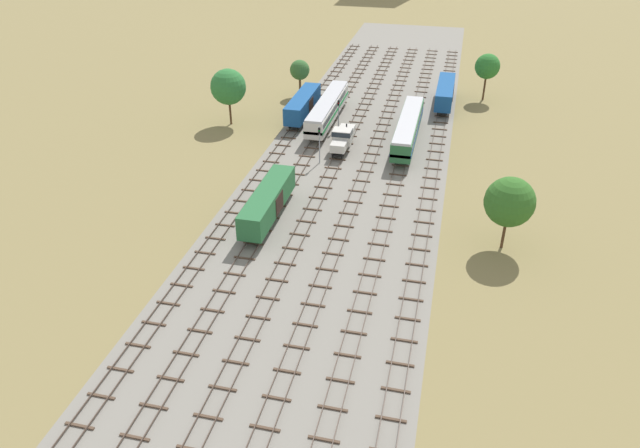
# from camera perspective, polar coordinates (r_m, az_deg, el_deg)

# --- Properties ---
(ground_plane) EXTENTS (480.00, 480.00, 0.00)m
(ground_plane) POSITION_cam_1_polar(r_m,az_deg,el_deg) (85.86, 3.25, 6.17)
(ground_plane) COLOR olive
(ballast_bed) EXTENTS (26.63, 176.00, 0.01)m
(ballast_bed) POSITION_cam_1_polar(r_m,az_deg,el_deg) (85.86, 3.25, 6.17)
(ballast_bed) COLOR gray
(ballast_bed) RESTS_ON ground
(track_far_left) EXTENTS (2.40, 126.00, 0.29)m
(track_far_left) POSITION_cam_1_polar(r_m,az_deg,el_deg) (89.13, -3.86, 7.21)
(track_far_left) COLOR #47382D
(track_far_left) RESTS_ON ground
(track_left) EXTENTS (2.40, 126.00, 0.29)m
(track_left) POSITION_cam_1_polar(r_m,az_deg,el_deg) (87.99, -1.01, 6.95)
(track_left) COLOR #47382D
(track_left) RESTS_ON ground
(track_centre_left) EXTENTS (2.40, 126.00, 0.29)m
(track_centre_left) POSITION_cam_1_polar(r_m,az_deg,el_deg) (87.08, 1.90, 6.67)
(track_centre_left) COLOR #47382D
(track_centre_left) RESTS_ON ground
(track_centre) EXTENTS (2.40, 126.00, 0.29)m
(track_centre) POSITION_cam_1_polar(r_m,az_deg,el_deg) (86.39, 4.85, 6.36)
(track_centre) COLOR #47382D
(track_centre) RESTS_ON ground
(track_centre_right) EXTENTS (2.40, 126.00, 0.29)m
(track_centre_right) POSITION_cam_1_polar(r_m,az_deg,el_deg) (85.93, 7.85, 6.04)
(track_centre_right) COLOR #47382D
(track_centre_right) RESTS_ON ground
(track_right) EXTENTS (2.40, 126.00, 0.29)m
(track_right) POSITION_cam_1_polar(r_m,az_deg,el_deg) (85.71, 10.86, 5.70)
(track_right) COLOR #47382D
(track_right) RESTS_ON ground
(freight_boxcar_left_nearest) EXTENTS (2.87, 14.00, 3.60)m
(freight_boxcar_left_nearest) POSITION_cam_1_polar(r_m,az_deg,el_deg) (69.85, -5.03, 2.20)
(freight_boxcar_left_nearest) COLOR #286638
(freight_boxcar_left_nearest) RESTS_ON ground
(shunter_loco_centre_left_near) EXTENTS (2.74, 8.46, 3.10)m
(shunter_loco_centre_left_near) POSITION_cam_1_polar(r_m,az_deg,el_deg) (88.21, 2.19, 8.32)
(shunter_loco_centre_left_near) COLOR beige
(shunter_loco_centre_left_near) RESTS_ON ground
(diesel_railcar_centre_right_mid) EXTENTS (2.96, 20.50, 3.80)m
(diesel_railcar_centre_right_mid) POSITION_cam_1_polar(r_m,az_deg,el_deg) (91.20, 8.45, 9.18)
(diesel_railcar_centre_right_mid) COLOR #286638
(diesel_railcar_centre_right_mid) RESTS_ON ground
(diesel_railcar_left_midfar) EXTENTS (2.96, 20.50, 3.80)m
(diesel_railcar_left_midfar) POSITION_cam_1_polar(r_m,az_deg,el_deg) (97.96, 0.73, 11.06)
(diesel_railcar_left_midfar) COLOR beige
(diesel_railcar_left_midfar) RESTS_ON ground
(freight_boxcar_far_left_far) EXTENTS (2.87, 14.00, 3.60)m
(freight_boxcar_far_left_far) POSITION_cam_1_polar(r_m,az_deg,el_deg) (100.36, -1.65, 11.45)
(freight_boxcar_far_left_far) COLOR #194C8C
(freight_boxcar_far_left_far) RESTS_ON ground
(freight_boxcar_right_farther) EXTENTS (2.87, 14.00, 3.60)m
(freight_boxcar_right_farther) POSITION_cam_1_polar(r_m,az_deg,el_deg) (108.39, 11.92, 12.30)
(freight_boxcar_right_farther) COLOR #194C8C
(freight_boxcar_right_farther) RESTS_ON ground
(signal_post_nearest) EXTENTS (0.28, 0.47, 4.98)m
(signal_post_nearest) POSITION_cam_1_polar(r_m,az_deg,el_deg) (95.29, 1.79, 10.84)
(signal_post_nearest) COLOR gray
(signal_post_nearest) RESTS_ON ground
(signal_post_near) EXTENTS (0.28, 0.47, 5.48)m
(signal_post_near) POSITION_cam_1_polar(r_m,az_deg,el_deg) (83.31, -0.06, 8.03)
(signal_post_near) COLOR gray
(signal_post_near) RESTS_ON ground
(lineside_tree_0) EXTENTS (5.66, 5.66, 9.07)m
(lineside_tree_0) POSITION_cam_1_polar(r_m,az_deg,el_deg) (97.62, -8.80, 12.88)
(lineside_tree_0) COLOR #4C331E
(lineside_tree_0) RESTS_ON ground
(lineside_tree_1) EXTENTS (4.37, 4.37, 8.27)m
(lineside_tree_1) POSITION_cam_1_polar(r_m,az_deg,el_deg) (111.90, 15.78, 14.35)
(lineside_tree_1) COLOR #4C331E
(lineside_tree_1) RESTS_ON ground
(lineside_tree_2) EXTENTS (3.55, 3.55, 6.57)m
(lineside_tree_2) POSITION_cam_1_polar(r_m,az_deg,el_deg) (110.53, -1.96, 14.55)
(lineside_tree_2) COLOR #4C331E
(lineside_tree_2) RESTS_ON ground
(lineside_tree_3) EXTENTS (5.38, 5.38, 8.40)m
(lineside_tree_3) POSITION_cam_1_polar(r_m,az_deg,el_deg) (65.79, 17.75, 2.03)
(lineside_tree_3) COLOR #4C331E
(lineside_tree_3) RESTS_ON ground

